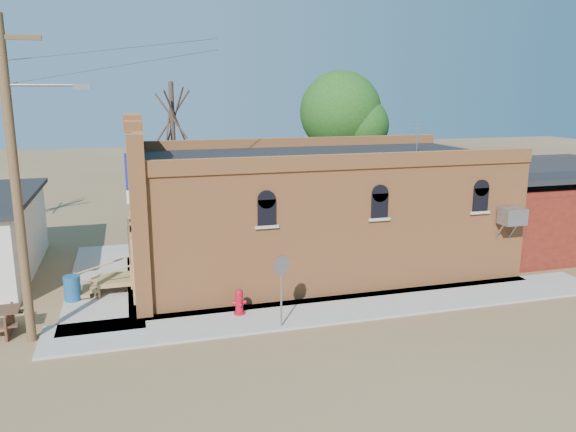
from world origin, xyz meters
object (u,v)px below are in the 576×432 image
object	(u,v)px
utility_pole	(17,177)
stop_sign	(281,272)
fire_hydrant	(239,302)
trash_barrel	(72,288)
brick_bar	(310,212)

from	to	relation	value
utility_pole	stop_sign	xyz separation A→B (m)	(7.09, -1.20, -2.97)
fire_hydrant	stop_sign	distance (m)	2.11
stop_sign	utility_pole	bearing A→B (deg)	172.26
stop_sign	trash_barrel	world-z (taller)	stop_sign
stop_sign	trash_barrel	bearing A→B (deg)	148.81
brick_bar	fire_hydrant	size ratio (longest dim) A/B	19.72
stop_sign	brick_bar	bearing A→B (deg)	65.72
brick_bar	utility_pole	bearing A→B (deg)	-156.31
fire_hydrant	utility_pole	bearing A→B (deg)	-163.37
brick_bar	utility_pole	world-z (taller)	utility_pole
utility_pole	fire_hydrant	distance (m)	7.42
brick_bar	trash_barrel	bearing A→B (deg)	-170.92
brick_bar	fire_hydrant	distance (m)	5.92
fire_hydrant	stop_sign	world-z (taller)	stop_sign
brick_bar	utility_pole	xyz separation A→B (m)	(-9.79, -4.29, 2.43)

